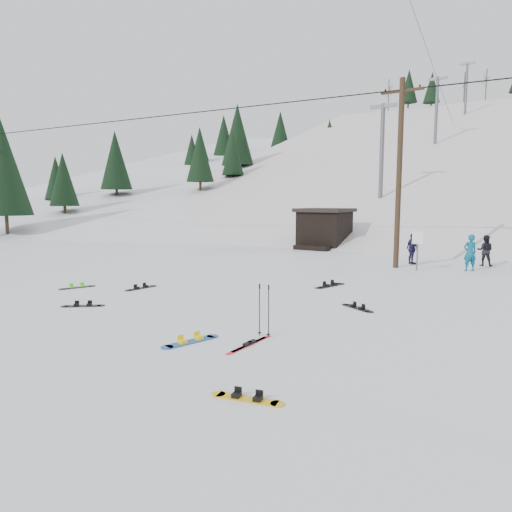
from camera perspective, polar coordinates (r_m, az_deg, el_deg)
The scene contains 23 objects.
ground at distance 12.23m, azimuth -11.50°, elevation -8.72°, with size 200.00×200.00×0.00m, color white.
ski_slope at distance 65.71m, azimuth 24.93°, elevation -7.17°, with size 60.00×75.00×45.00m, color silver.
ridge_left at distance 73.10m, azimuth -5.15°, elevation -4.36°, with size 34.00×85.00×38.00m, color white.
treeline_left at distance 64.34m, azimuth -8.25°, elevation 3.94°, with size 20.00×64.00×10.00m, color black, non-canonical shape.
treeline_crest at distance 94.79m, azimuth 27.96°, elevation 4.14°, with size 50.00×6.00×10.00m, color black, non-canonical shape.
utility_pole at distance 23.28m, azimuth 17.46°, elevation 10.09°, with size 2.00×0.26×9.00m.
trail_sign at distance 22.64m, azimuth 19.54°, elevation 1.48°, with size 0.50×0.09×1.85m.
lift_hut at distance 32.24m, azimuth 8.53°, elevation 3.46°, with size 3.40×4.10×2.75m.
lift_tower_near at distance 40.55m, azimuth 15.48°, elevation 13.18°, with size 2.20×0.36×8.00m.
lift_tower_mid at distance 60.67m, azimuth 21.65°, elevation 16.98°, with size 2.20×0.36×8.00m.
lift_tower_far at distance 81.26m, azimuth 24.81°, elevation 18.81°, with size 2.20×0.36×8.00m.
hero_snowboard at distance 10.87m, azimuth -8.17°, elevation -10.48°, with size 0.62×1.49×0.11m.
hero_skis at distance 10.57m, azimuth -0.86°, elevation -10.94°, with size 0.14×1.64×0.09m.
ski_poles at distance 11.07m, azimuth 1.01°, elevation -6.73°, with size 0.35×0.09×1.28m.
board_scatter_a at distance 15.25m, azimuth -20.81°, elevation -5.81°, with size 1.10×0.93×0.09m.
board_scatter_b at distance 17.65m, azimuth -14.16°, elevation -3.87°, with size 0.38×1.39×0.10m.
board_scatter_c at distance 18.51m, azimuth -21.43°, elevation -3.65°, with size 0.64×1.28×0.09m.
board_scatter_d at distance 14.33m, azimuth 12.55°, elevation -6.33°, with size 1.20×0.75×0.09m.
board_scatter_e at distance 7.89m, azimuth -1.11°, elevation -17.36°, with size 1.27×0.46×0.09m.
board_scatter_f at distance 17.79m, azimuth 9.24°, elevation -3.65°, with size 0.65×1.58×0.11m.
skier_teal at distance 23.49m, azimuth 25.18°, elevation 0.38°, with size 0.63×0.41×1.72m, color #0B5572.
skier_dark at distance 25.65m, azimuth 26.72°, elevation 0.62°, with size 0.76×0.59×1.56m, color black.
skier_navy at distance 24.88m, azimuth 18.95°, elevation 0.87°, with size 0.94×0.39×1.61m, color #1C193F.
Camera 1 is at (8.29, -8.37, 3.27)m, focal length 32.00 mm.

